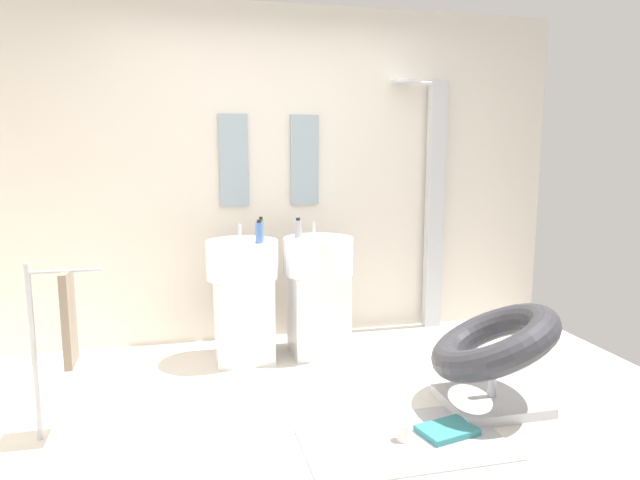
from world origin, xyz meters
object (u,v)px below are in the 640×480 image
(shower_column, at_px, (433,201))
(towel_rack, at_px, (63,322))
(pedestal_sink_left, at_px, (243,294))
(soap_bottle_grey, at_px, (298,228))
(lounge_chair, at_px, (494,350))
(soap_bottle_green, at_px, (261,230))
(coffee_mug, at_px, (404,432))
(soap_bottle_blue, at_px, (259,232))
(magazine_teal, at_px, (447,430))
(pedestal_sink_right, at_px, (318,289))

(shower_column, distance_m, towel_rack, 3.02)
(pedestal_sink_left, height_order, soap_bottle_grey, soap_bottle_grey)
(lounge_chair, xyz_separation_m, soap_bottle_green, (-1.21, 1.07, 0.60))
(towel_rack, relative_size, coffee_mug, 10.27)
(soap_bottle_green, height_order, soap_bottle_blue, soap_bottle_green)
(magazine_teal, height_order, soap_bottle_grey, soap_bottle_grey)
(pedestal_sink_left, height_order, soap_bottle_green, soap_bottle_green)
(magazine_teal, distance_m, coffee_mug, 0.26)
(pedestal_sink_left, distance_m, soap_bottle_grey, 0.62)
(magazine_teal, bearing_deg, towel_rack, 153.71)
(pedestal_sink_right, distance_m, soap_bottle_green, 0.64)
(shower_column, height_order, soap_bottle_green, shower_column)
(pedestal_sink_right, bearing_deg, towel_rack, -149.73)
(soap_bottle_green, distance_m, soap_bottle_blue, 0.07)
(shower_column, distance_m, soap_bottle_blue, 1.63)
(pedestal_sink_right, distance_m, lounge_chair, 1.39)
(pedestal_sink_right, relative_size, magazine_teal, 3.30)
(soap_bottle_grey, distance_m, soap_bottle_blue, 0.37)
(coffee_mug, xyz_separation_m, soap_bottle_grey, (-0.26, 1.47, 0.88))
(pedestal_sink_left, height_order, towel_rack, pedestal_sink_left)
(pedestal_sink_right, xyz_separation_m, soap_bottle_blue, (-0.45, -0.13, 0.46))
(soap_bottle_green, bearing_deg, pedestal_sink_right, 8.67)
(soap_bottle_green, bearing_deg, soap_bottle_grey, 23.50)
(lounge_chair, distance_m, coffee_mug, 0.78)
(pedestal_sink_left, height_order, soap_bottle_blue, soap_bottle_blue)
(shower_column, relative_size, coffee_mug, 22.16)
(shower_column, relative_size, lounge_chair, 1.97)
(soap_bottle_green, bearing_deg, soap_bottle_blue, -109.22)
(pedestal_sink_right, height_order, magazine_teal, pedestal_sink_right)
(lounge_chair, bearing_deg, pedestal_sink_right, 124.76)
(lounge_chair, xyz_separation_m, soap_bottle_grey, (-0.92, 1.19, 0.59))
(shower_column, bearing_deg, soap_bottle_grey, -164.30)
(lounge_chair, height_order, coffee_mug, lounge_chair)
(coffee_mug, xyz_separation_m, soap_bottle_green, (-0.55, 1.35, 0.89))
(soap_bottle_grey, bearing_deg, coffee_mug, -80.14)
(magazine_teal, bearing_deg, coffee_mug, 170.81)
(magazine_teal, xyz_separation_m, soap_bottle_grey, (-0.51, 1.46, 0.91))
(towel_rack, height_order, soap_bottle_green, soap_bottle_green)
(pedestal_sink_left, bearing_deg, soap_bottle_blue, -51.30)
(towel_rack, distance_m, soap_bottle_grey, 1.78)
(lounge_chair, relative_size, coffee_mug, 11.24)
(pedestal_sink_right, relative_size, towel_rack, 1.02)
(soap_bottle_grey, relative_size, soap_bottle_blue, 0.88)
(magazine_teal, bearing_deg, soap_bottle_grey, 96.50)
(towel_rack, height_order, soap_bottle_grey, soap_bottle_grey)
(pedestal_sink_right, bearing_deg, magazine_teal, -75.09)
(coffee_mug, bearing_deg, soap_bottle_blue, 113.93)
(shower_column, relative_size, towel_rack, 2.16)
(coffee_mug, bearing_deg, soap_bottle_grey, 99.86)
(magazine_teal, distance_m, soap_bottle_green, 1.81)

